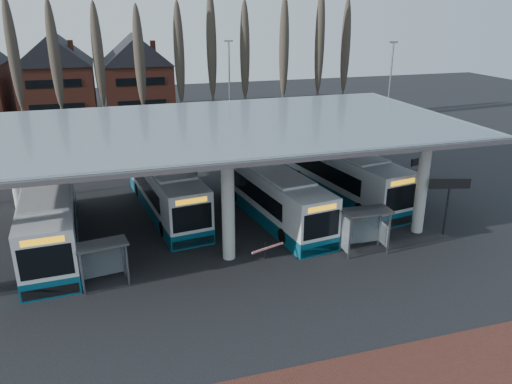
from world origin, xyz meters
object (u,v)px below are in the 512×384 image
object	(u,v)px
bus_2	(272,194)
bus_0	(50,216)
shelter_1	(102,254)
bus_3	(341,174)
bus_1	(165,188)
shelter_2	(365,221)

from	to	relation	value
bus_2	bus_0	bearing A→B (deg)	171.90
bus_0	shelter_1	bearing A→B (deg)	-67.08
bus_0	bus_3	size ratio (longest dim) A/B	1.00
bus_1	shelter_2	bearing A→B (deg)	-50.28
bus_0	bus_3	xyz separation A→B (m)	(19.71, 2.37, -0.02)
bus_1	bus_3	bearing A→B (deg)	-10.05
bus_2	shelter_1	size ratio (longest dim) A/B	4.66
bus_0	shelter_1	world-z (taller)	bus_0
shelter_1	shelter_2	xyz separation A→B (m)	(14.13, -0.50, 0.19)
bus_2	shelter_1	world-z (taller)	bus_2
bus_2	bus_3	bearing A→B (deg)	13.82
bus_1	shelter_1	size ratio (longest dim) A/B	4.75
bus_1	bus_0	bearing A→B (deg)	-163.57
bus_0	shelter_2	world-z (taller)	bus_0
bus_2	shelter_1	distance (m)	12.19
bus_0	bus_2	bearing A→B (deg)	-3.28
bus_3	bus_2	bearing A→B (deg)	-167.41
bus_0	bus_3	distance (m)	19.85
bus_0	shelter_2	distance (m)	18.07
bus_3	shelter_2	bearing A→B (deg)	-116.80
bus_0	bus_2	world-z (taller)	bus_0
bus_0	bus_1	distance (m)	7.65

